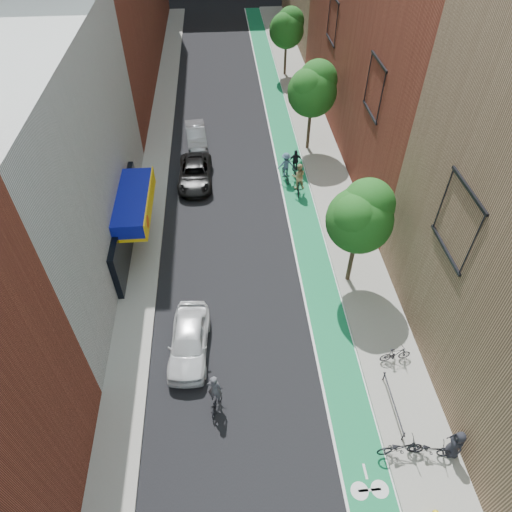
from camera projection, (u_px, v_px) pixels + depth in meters
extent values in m
plane|color=black|center=(265.00, 472.00, 18.19)|extent=(160.00, 160.00, 0.00)
cube|color=#157743|center=(283.00, 137.00, 36.96)|extent=(2.00, 68.00, 0.01)
cube|color=gray|center=(159.00, 141.00, 36.33)|extent=(2.00, 68.00, 0.15)
cube|color=gray|center=(314.00, 135.00, 37.06)|extent=(3.00, 68.00, 0.15)
cube|color=silver|center=(27.00, 163.00, 23.34)|extent=(8.00, 20.00, 12.00)
cylinder|color=#332619|center=(351.00, 259.00, 24.49)|extent=(0.24, 0.24, 3.30)
sphere|color=#1C5115|center=(359.00, 220.00, 22.58)|extent=(3.36, 3.36, 3.36)
sphere|color=#1C5115|center=(368.00, 205.00, 22.32)|extent=(2.64, 2.64, 2.64)
sphere|color=#1C5115|center=(356.00, 217.00, 22.02)|extent=(2.40, 2.40, 2.40)
cylinder|color=#332619|center=(309.00, 129.00, 34.42)|extent=(0.24, 0.24, 3.47)
sphere|color=#1C5115|center=(312.00, 92.00, 32.42)|extent=(3.53, 3.53, 3.53)
sphere|color=#1C5115|center=(318.00, 80.00, 32.13)|extent=(2.77, 2.77, 2.77)
sphere|color=#1C5115|center=(309.00, 87.00, 31.84)|extent=(2.52, 2.52, 2.52)
cylinder|color=#332619|center=(285.00, 59.00, 44.50)|extent=(0.24, 0.24, 3.19)
sphere|color=#1C5115|center=(286.00, 30.00, 42.66)|extent=(3.25, 3.25, 3.25)
sphere|color=#1C5115|center=(291.00, 21.00, 42.41)|extent=(2.55, 2.55, 2.55)
sphere|color=#1C5115|center=(284.00, 26.00, 42.11)|extent=(2.32, 2.32, 2.32)
imported|color=silver|center=(189.00, 341.00, 21.77)|extent=(2.13, 4.64, 1.54)
imported|color=black|center=(195.00, 174.00, 31.96)|extent=(2.36, 5.00, 1.38)
imported|color=gray|center=(196.00, 135.00, 35.75)|extent=(1.85, 4.33, 1.39)
imported|color=black|center=(216.00, 400.00, 19.97)|extent=(0.87, 1.63, 0.81)
imported|color=#4B4B52|center=(215.00, 389.00, 19.46)|extent=(0.73, 0.56, 1.78)
imported|color=black|center=(298.00, 186.00, 31.16)|extent=(0.63, 1.80, 1.06)
imported|color=tan|center=(299.00, 176.00, 30.70)|extent=(0.96, 0.78, 1.88)
imported|color=black|center=(295.00, 170.00, 32.74)|extent=(0.62, 1.73, 0.90)
imported|color=black|center=(296.00, 161.00, 32.31)|extent=(0.96, 0.41, 1.64)
imported|color=black|center=(286.00, 173.00, 32.27)|extent=(0.75, 1.84, 1.07)
imported|color=#425E78|center=(286.00, 164.00, 31.86)|extent=(1.21, 0.80, 1.75)
imported|color=black|center=(430.00, 449.00, 18.26)|extent=(1.73, 0.92, 0.86)
imported|color=black|center=(395.00, 354.00, 21.43)|extent=(1.54, 0.55, 0.91)
imported|color=black|center=(400.00, 447.00, 18.25)|extent=(1.90, 0.72, 0.98)
imported|color=black|center=(456.00, 444.00, 18.03)|extent=(0.57, 0.83, 1.63)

